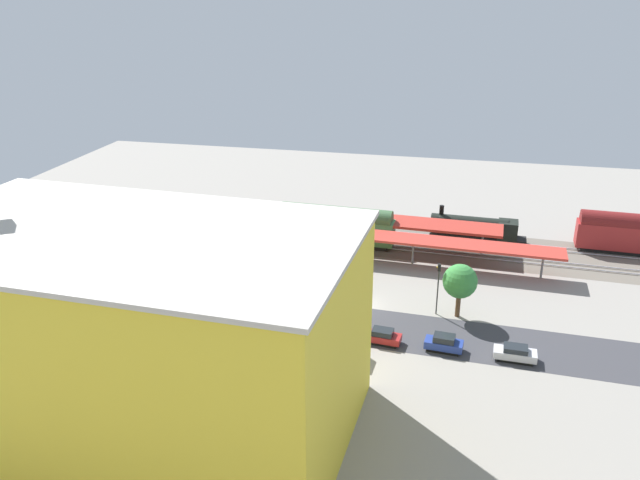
{
  "coord_description": "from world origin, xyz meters",
  "views": [
    {
      "loc": [
        -10.76,
        70.24,
        36.65
      ],
      "look_at": [
        5.12,
        0.89,
        8.47
      ],
      "focal_mm": 36.03,
      "sensor_mm": 36.0,
      "label": 1
    }
  ],
  "objects_px": {
    "parked_car_0": "(515,354)",
    "box_truck_0": "(312,337)",
    "platform_canopy_near": "(353,234)",
    "parked_car_5": "(196,315)",
    "construction_building": "(134,334)",
    "street_tree_0": "(140,247)",
    "parked_car_4": "(257,323)",
    "street_tree_3": "(460,281)",
    "parked_car_1": "(444,344)",
    "parked_car_7": "(92,305)",
    "parked_car_6": "(141,309)",
    "locomotive": "(478,229)",
    "passenger_coach": "(635,233)",
    "street_tree_2": "(169,245)",
    "platform_canopy_far": "(318,214)",
    "parked_car_3": "(316,332)",
    "street_tree_1": "(216,254)",
    "parked_car_2": "(382,337)",
    "freight_coach_far": "(336,224)",
    "traffic_light": "(438,281)"
  },
  "relations": [
    {
      "from": "parked_car_0",
      "to": "box_truck_0",
      "type": "distance_m",
      "value": 21.53
    },
    {
      "from": "platform_canopy_near",
      "to": "parked_car_5",
      "type": "relative_size",
      "value": 13.27
    },
    {
      "from": "construction_building",
      "to": "street_tree_0",
      "type": "relative_size",
      "value": 4.91
    },
    {
      "from": "parked_car_4",
      "to": "street_tree_3",
      "type": "height_order",
      "value": "street_tree_3"
    },
    {
      "from": "parked_car_1",
      "to": "parked_car_7",
      "type": "xyz_separation_m",
      "value": [
        41.93,
        0.35,
        -0.06
      ]
    },
    {
      "from": "street_tree_3",
      "to": "parked_car_6",
      "type": "bearing_deg",
      "value": 12.49
    },
    {
      "from": "locomotive",
      "to": "parked_car_4",
      "type": "relative_size",
      "value": 3.07
    },
    {
      "from": "passenger_coach",
      "to": "street_tree_2",
      "type": "distance_m",
      "value": 66.32
    },
    {
      "from": "construction_building",
      "to": "platform_canopy_far",
      "type": "bearing_deg",
      "value": -93.38
    },
    {
      "from": "platform_canopy_far",
      "to": "parked_car_5",
      "type": "distance_m",
      "value": 30.31
    },
    {
      "from": "parked_car_3",
      "to": "platform_canopy_near",
      "type": "bearing_deg",
      "value": -89.65
    },
    {
      "from": "passenger_coach",
      "to": "platform_canopy_far",
      "type": "bearing_deg",
      "value": 5.55
    },
    {
      "from": "parked_car_1",
      "to": "parked_car_4",
      "type": "relative_size",
      "value": 0.89
    },
    {
      "from": "parked_car_3",
      "to": "street_tree_1",
      "type": "height_order",
      "value": "street_tree_1"
    },
    {
      "from": "box_truck_0",
      "to": "street_tree_1",
      "type": "distance_m",
      "value": 19.38
    },
    {
      "from": "street_tree_0",
      "to": "parked_car_5",
      "type": "bearing_deg",
      "value": 142.31
    },
    {
      "from": "platform_canopy_near",
      "to": "street_tree_0",
      "type": "xyz_separation_m",
      "value": [
        25.66,
        14.3,
        1.36
      ]
    },
    {
      "from": "parked_car_2",
      "to": "street_tree_0",
      "type": "bearing_deg",
      "value": -14.63
    },
    {
      "from": "freight_coach_far",
      "to": "parked_car_5",
      "type": "xyz_separation_m",
      "value": [
        11.07,
        27.74,
        -2.39
      ]
    },
    {
      "from": "platform_canopy_far",
      "to": "parked_car_3",
      "type": "xyz_separation_m",
      "value": [
        -6.77,
        29.82,
        -3.2
      ]
    },
    {
      "from": "parked_car_0",
      "to": "parked_car_1",
      "type": "distance_m",
      "value": 7.4
    },
    {
      "from": "platform_canopy_far",
      "to": "traffic_light",
      "type": "bearing_deg",
      "value": 132.8
    },
    {
      "from": "box_truck_0",
      "to": "traffic_light",
      "type": "relative_size",
      "value": 1.53
    },
    {
      "from": "platform_canopy_near",
      "to": "parked_car_5",
      "type": "bearing_deg",
      "value": 57.51
    },
    {
      "from": "platform_canopy_far",
      "to": "street_tree_1",
      "type": "distance_m",
      "value": 22.49
    },
    {
      "from": "parked_car_0",
      "to": "parked_car_7",
      "type": "xyz_separation_m",
      "value": [
        49.32,
        0.07,
        0.0
      ]
    },
    {
      "from": "street_tree_3",
      "to": "parked_car_1",
      "type": "bearing_deg",
      "value": 81.52
    },
    {
      "from": "platform_canopy_far",
      "to": "parked_car_2",
      "type": "xyz_separation_m",
      "value": [
        -14.09,
        29.15,
        -3.24
      ]
    },
    {
      "from": "parked_car_1",
      "to": "construction_building",
      "type": "bearing_deg",
      "value": 35.26
    },
    {
      "from": "parked_car_0",
      "to": "box_truck_0",
      "type": "relative_size",
      "value": 0.45
    },
    {
      "from": "parked_car_6",
      "to": "traffic_light",
      "type": "distance_m",
      "value": 35.49
    },
    {
      "from": "street_tree_0",
      "to": "street_tree_3",
      "type": "height_order",
      "value": "street_tree_0"
    },
    {
      "from": "freight_coach_far",
      "to": "locomotive",
      "type": "bearing_deg",
      "value": -164.52
    },
    {
      "from": "parked_car_5",
      "to": "parked_car_3",
      "type": "bearing_deg",
      "value": 177.09
    },
    {
      "from": "platform_canopy_far",
      "to": "traffic_light",
      "type": "relative_size",
      "value": 8.46
    },
    {
      "from": "passenger_coach",
      "to": "street_tree_0",
      "type": "height_order",
      "value": "street_tree_0"
    },
    {
      "from": "street_tree_0",
      "to": "street_tree_2",
      "type": "xyz_separation_m",
      "value": [
        -4.34,
        0.39,
        0.74
      ]
    },
    {
      "from": "parked_car_4",
      "to": "box_truck_0",
      "type": "bearing_deg",
      "value": 158.62
    },
    {
      "from": "platform_canopy_far",
      "to": "freight_coach_far",
      "type": "distance_m",
      "value": 3.51
    },
    {
      "from": "parked_car_2",
      "to": "street_tree_1",
      "type": "distance_m",
      "value": 24.44
    },
    {
      "from": "construction_building",
      "to": "traffic_light",
      "type": "distance_m",
      "value": 36.41
    },
    {
      "from": "construction_building",
      "to": "parked_car_6",
      "type": "bearing_deg",
      "value": -59.12
    },
    {
      "from": "freight_coach_far",
      "to": "passenger_coach",
      "type": "bearing_deg",
      "value": -172.31
    },
    {
      "from": "parked_car_3",
      "to": "construction_building",
      "type": "distance_m",
      "value": 22.8
    },
    {
      "from": "platform_canopy_far",
      "to": "construction_building",
      "type": "height_order",
      "value": "construction_building"
    },
    {
      "from": "parked_car_2",
      "to": "traffic_light",
      "type": "height_order",
      "value": "traffic_light"
    },
    {
      "from": "box_truck_0",
      "to": "street_tree_1",
      "type": "height_order",
      "value": "street_tree_1"
    },
    {
      "from": "platform_canopy_near",
      "to": "passenger_coach",
      "type": "relative_size",
      "value": 3.58
    },
    {
      "from": "parked_car_5",
      "to": "street_tree_0",
      "type": "height_order",
      "value": "street_tree_0"
    },
    {
      "from": "locomotive",
      "to": "parked_car_1",
      "type": "height_order",
      "value": "locomotive"
    }
  ]
}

